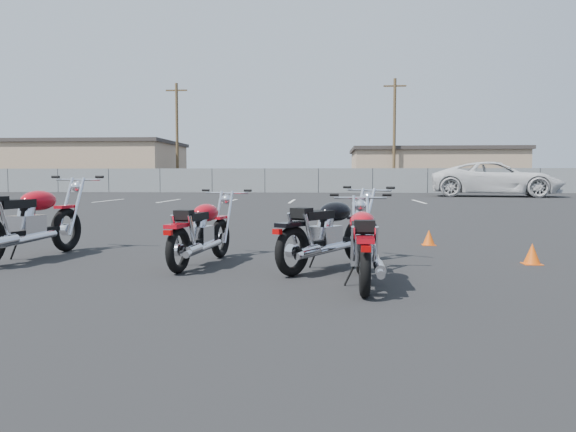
# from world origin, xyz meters

# --- Properties ---
(ground) EXTENTS (120.00, 120.00, 0.00)m
(ground) POSITION_xyz_m (0.00, 0.00, 0.00)
(ground) COLOR black
(ground) RESTS_ON ground
(motorcycle_front_red) EXTENTS (0.95, 2.42, 1.19)m
(motorcycle_front_red) POSITION_xyz_m (-3.48, 0.84, 0.54)
(motorcycle_front_red) COLOR black
(motorcycle_front_red) RESTS_ON ground
(motorcycle_second_black) EXTENTS (1.54, 1.96, 1.04)m
(motorcycle_second_black) POSITION_xyz_m (0.73, 0.32, 0.47)
(motorcycle_second_black) COLOR black
(motorcycle_second_black) RESTS_ON ground
(motorcycle_third_red) EXTENTS (0.81, 2.00, 0.98)m
(motorcycle_third_red) POSITION_xyz_m (-0.94, 0.49, 0.45)
(motorcycle_third_red) COLOR black
(motorcycle_third_red) RESTS_ON ground
(motorcycle_rear_red) EXTENTS (0.76, 1.97, 0.96)m
(motorcycle_rear_red) POSITION_xyz_m (1.11, -0.73, 0.44)
(motorcycle_rear_red) COLOR black
(motorcycle_rear_red) RESTS_ON ground
(training_cone_near) EXTENTS (0.24, 0.24, 0.28)m
(training_cone_near) POSITION_xyz_m (3.46, 0.88, 0.14)
(training_cone_near) COLOR #E1500B
(training_cone_near) RESTS_ON ground
(training_cone_extra) EXTENTS (0.22, 0.22, 0.27)m
(training_cone_extra) POSITION_xyz_m (2.45, 2.91, 0.13)
(training_cone_extra) COLOR #E1500B
(training_cone_extra) RESTS_ON ground
(chainlink_fence) EXTENTS (80.06, 0.06, 1.80)m
(chainlink_fence) POSITION_xyz_m (-0.00, 35.00, 0.90)
(chainlink_fence) COLOR slate
(chainlink_fence) RESTS_ON ground
(tan_building_west) EXTENTS (18.40, 10.40, 4.30)m
(tan_building_west) POSITION_xyz_m (-22.00, 42.00, 2.16)
(tan_building_west) COLOR tan
(tan_building_west) RESTS_ON ground
(tan_building_east) EXTENTS (14.40, 9.40, 3.70)m
(tan_building_east) POSITION_xyz_m (10.00, 44.00, 1.86)
(tan_building_east) COLOR tan
(tan_building_east) RESTS_ON ground
(utility_pole_b) EXTENTS (1.80, 0.24, 9.00)m
(utility_pole_b) POSITION_xyz_m (-12.00, 40.00, 4.69)
(utility_pole_b) COLOR #473621
(utility_pole_b) RESTS_ON ground
(utility_pole_c) EXTENTS (1.80, 0.24, 9.00)m
(utility_pole_c) POSITION_xyz_m (6.00, 39.00, 4.69)
(utility_pole_c) COLOR #473621
(utility_pole_c) RESTS_ON ground
(parking_line_stripes) EXTENTS (15.12, 4.00, 0.01)m
(parking_line_stripes) POSITION_xyz_m (-2.50, 20.00, 0.00)
(parking_line_stripes) COLOR silver
(parking_line_stripes) RESTS_ON ground
(white_van) EXTENTS (5.15, 9.14, 3.27)m
(white_van) POSITION_xyz_m (10.68, 27.38, 1.64)
(white_van) COLOR silver
(white_van) RESTS_ON ground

